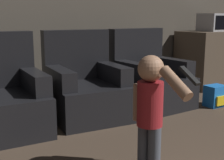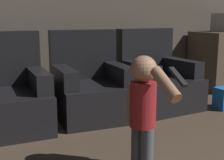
% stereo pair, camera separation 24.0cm
% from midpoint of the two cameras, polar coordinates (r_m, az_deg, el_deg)
% --- Properties ---
extents(wall_back, '(8.40, 0.05, 2.60)m').
position_cam_midpoint_polar(wall_back, '(4.23, -8.30, 13.68)').
color(wall_back, '#51493F').
rests_on(wall_back, ground_plane).
extents(armchair_left, '(0.83, 0.89, 0.98)m').
position_cam_midpoint_polar(armchair_left, '(3.32, -16.78, -3.03)').
color(armchair_left, black).
rests_on(armchair_left, ground_plane).
extents(armchair_middle, '(0.86, 0.92, 0.98)m').
position_cam_midpoint_polar(armchair_middle, '(3.57, -2.03, -1.52)').
color(armchair_middle, black).
rests_on(armchair_middle, ground_plane).
extents(armchair_right, '(0.83, 0.89, 0.98)m').
position_cam_midpoint_polar(armchair_right, '(4.02, 9.92, -0.21)').
color(armchair_right, black).
rests_on(armchair_right, ground_plane).
extents(person_toddler, '(0.19, 0.59, 0.86)m').
position_cam_midpoint_polar(person_toddler, '(2.26, 8.85, -4.54)').
color(person_toddler, '#474C56').
rests_on(person_toddler, ground_plane).
extents(kitchen_counter, '(0.98, 0.68, 0.90)m').
position_cam_midpoint_polar(kitchen_counter, '(5.37, 21.10, 3.45)').
color(kitchen_counter, brown).
rests_on(kitchen_counter, ground_plane).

